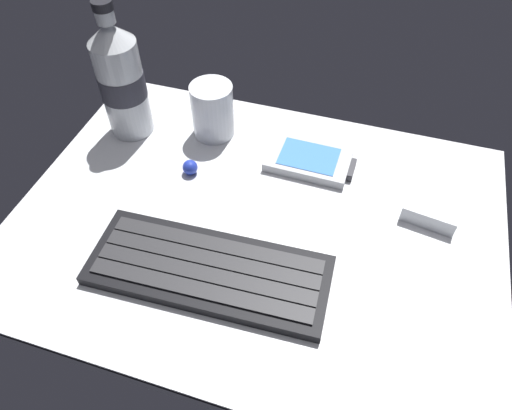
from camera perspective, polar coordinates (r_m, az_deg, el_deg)
The scene contains 7 objects.
ground_plane at distance 63.15cm, azimuth -0.06°, elevation -2.52°, with size 64.00×48.00×2.80cm.
keyboard at distance 57.18cm, azimuth -5.74°, elevation -7.85°, with size 29.43×12.20×1.70cm.
handheld_device at distance 69.73cm, azimuth 6.52°, elevation 5.45°, with size 12.92×7.85×1.50cm.
juice_cup at distance 72.90cm, azimuth -5.27°, elevation 11.14°, with size 6.40×6.40×8.50cm.
water_bottle at distance 72.98cm, azimuth -16.04°, elevation 14.36°, with size 6.73×6.73×20.80cm.
charger_block at distance 66.46cm, azimuth 20.56°, elevation -0.38°, with size 7.00×5.60×2.40cm, color silver.
trackball_mouse at distance 68.31cm, azimuth -8.01°, elevation 4.55°, with size 2.20×2.20×2.20cm, color #2338B2.
Camera 1 is at (11.74, -37.64, 48.52)cm, focal length 32.95 mm.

